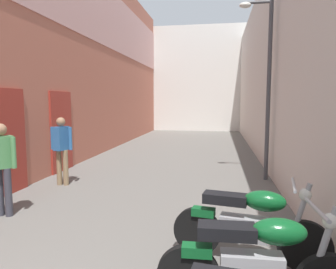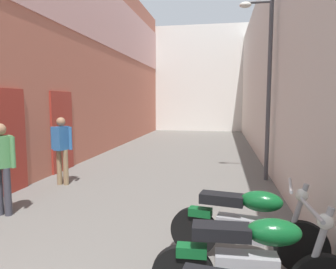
# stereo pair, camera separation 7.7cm
# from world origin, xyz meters

# --- Properties ---
(ground_plane) EXTENTS (36.12, 36.12, 0.00)m
(ground_plane) POSITION_xyz_m (0.00, 8.06, 0.00)
(ground_plane) COLOR #66635E
(building_left) EXTENTS (0.45, 20.12, 7.18)m
(building_left) POSITION_xyz_m (-3.01, 10.01, 3.61)
(building_left) COLOR #B76651
(building_left) RESTS_ON ground
(building_right) EXTENTS (0.45, 20.12, 5.89)m
(building_right) POSITION_xyz_m (3.01, 10.06, 2.94)
(building_right) COLOR beige
(building_right) RESTS_ON ground
(building_far_end) EXTENTS (8.63, 2.00, 6.79)m
(building_far_end) POSITION_xyz_m (0.00, 21.12, 3.39)
(building_far_end) COLOR silver
(building_far_end) RESTS_ON ground
(motorcycle_third) EXTENTS (1.85, 0.58, 1.04)m
(motorcycle_third) POSITION_xyz_m (1.87, 2.68, 0.50)
(motorcycle_third) COLOR black
(motorcycle_third) RESTS_ON ground
(motorcycle_fourth) EXTENTS (1.84, 0.58, 1.04)m
(motorcycle_fourth) POSITION_xyz_m (1.87, 3.57, 0.50)
(motorcycle_fourth) COLOR black
(motorcycle_fourth) RESTS_ON ground
(pedestrian_mid_alley) EXTENTS (0.52, 0.39, 1.57)m
(pedestrian_mid_alley) POSITION_xyz_m (-2.06, 4.46, 0.92)
(pedestrian_mid_alley) COLOR #383842
(pedestrian_mid_alley) RESTS_ON ground
(pedestrian_further_down) EXTENTS (0.52, 0.38, 1.57)m
(pedestrian_further_down) POSITION_xyz_m (-2.05, 6.43, 0.92)
(pedestrian_further_down) COLOR #8C7251
(pedestrian_further_down) RESTS_ON ground
(street_lamp) EXTENTS (0.79, 0.18, 4.30)m
(street_lamp) POSITION_xyz_m (2.57, 7.70, 2.54)
(street_lamp) COLOR #47474C
(street_lamp) RESTS_ON ground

